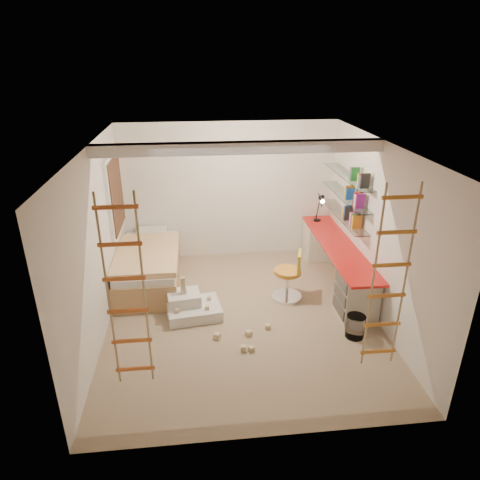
{
  "coord_description": "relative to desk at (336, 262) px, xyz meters",
  "views": [
    {
      "loc": [
        -0.63,
        -5.49,
        3.7
      ],
      "look_at": [
        0.0,
        0.3,
        1.15
      ],
      "focal_mm": 32.0,
      "sensor_mm": 36.0,
      "label": 1
    }
  ],
  "objects": [
    {
      "name": "floor",
      "position": [
        -1.72,
        -0.86,
        -0.4
      ],
      "size": [
        4.5,
        4.5,
        0.0
      ],
      "primitive_type": "plane",
      "color": "#957E60",
      "rests_on": "ground"
    },
    {
      "name": "ceiling_beam",
      "position": [
        -1.72,
        -0.56,
        2.12
      ],
      "size": [
        4.0,
        0.18,
        0.16
      ],
      "primitive_type": "cube",
      "color": "white",
      "rests_on": "ceiling"
    },
    {
      "name": "window_frame",
      "position": [
        -3.69,
        0.64,
        1.15
      ],
      "size": [
        0.06,
        1.15,
        1.35
      ],
      "primitive_type": "cube",
      "color": "white",
      "rests_on": "wall_left"
    },
    {
      "name": "window_blind",
      "position": [
        -3.65,
        0.64,
        1.15
      ],
      "size": [
        0.02,
        1.0,
        1.2
      ],
      "primitive_type": "cube",
      "color": "#4C2D1E",
      "rests_on": "window_frame"
    },
    {
      "name": "rope_ladder_left",
      "position": [
        -3.07,
        -2.61,
        1.11
      ],
      "size": [
        0.41,
        0.04,
        2.13
      ],
      "primitive_type": null,
      "color": "#D05523",
      "rests_on": "ceiling"
    },
    {
      "name": "rope_ladder_right",
      "position": [
        -0.37,
        -2.61,
        1.11
      ],
      "size": [
        0.41,
        0.04,
        2.13
      ],
      "primitive_type": null,
      "color": "orange",
      "rests_on": "ceiling"
    },
    {
      "name": "waste_bin",
      "position": [
        -0.18,
        -1.53,
        -0.24
      ],
      "size": [
        0.27,
        0.27,
        0.34
      ],
      "primitive_type": "cylinder",
      "color": "white",
      "rests_on": "floor"
    },
    {
      "name": "desk",
      "position": [
        0.0,
        0.0,
        0.0
      ],
      "size": [
        0.56,
        2.8,
        0.75
      ],
      "color": "red",
      "rests_on": "floor"
    },
    {
      "name": "shelves",
      "position": [
        0.15,
        0.27,
        1.1
      ],
      "size": [
        0.25,
        1.8,
        0.71
      ],
      "color": "white",
      "rests_on": "wall_right"
    },
    {
      "name": "bed",
      "position": [
        -3.2,
        0.36,
        -0.07
      ],
      "size": [
        1.02,
        2.0,
        0.69
      ],
      "color": "#AD7F51",
      "rests_on": "floor"
    },
    {
      "name": "task_lamp",
      "position": [
        -0.05,
        0.96,
        0.73
      ],
      "size": [
        0.14,
        0.36,
        0.57
      ],
      "color": "black",
      "rests_on": "desk"
    },
    {
      "name": "swivel_chair",
      "position": [
        -0.91,
        -0.4,
        -0.09
      ],
      "size": [
        0.61,
        0.61,
        0.84
      ],
      "color": "orange",
      "rests_on": "floor"
    },
    {
      "name": "play_platform",
      "position": [
        -2.49,
        -0.71,
        -0.27
      ],
      "size": [
        0.87,
        0.72,
        0.35
      ],
      "color": "silver",
      "rests_on": "floor"
    },
    {
      "name": "toy_blocks",
      "position": [
        -2.15,
        -1.06,
        -0.19
      ],
      "size": [
        1.37,
        1.14,
        0.62
      ],
      "color": "#CCB284",
      "rests_on": "floor"
    },
    {
      "name": "books",
      "position": [
        0.15,
        0.27,
        1.16
      ],
      "size": [
        0.14,
        0.7,
        0.92
      ],
      "color": "orange",
      "rests_on": "shelves"
    }
  ]
}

